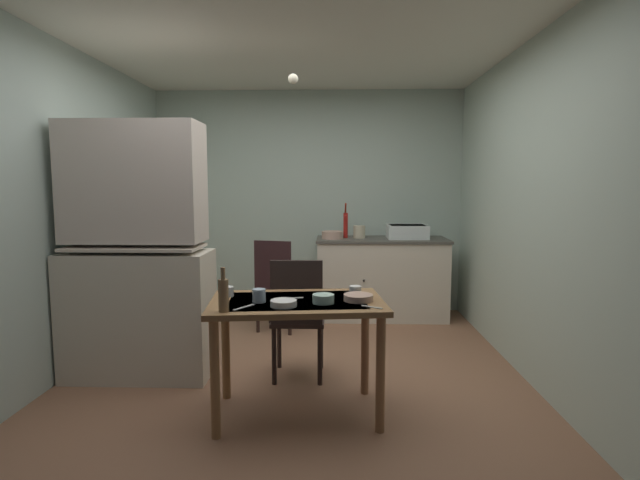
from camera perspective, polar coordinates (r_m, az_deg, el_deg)
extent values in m
plane|color=#936449|center=(3.90, -3.02, -15.84)|extent=(5.28, 5.28, 0.00)
cube|color=#B1C6B9|center=(5.80, -1.31, 4.46)|extent=(3.64, 0.10, 2.57)
cube|color=#B2C7BD|center=(4.19, -28.82, 2.95)|extent=(0.10, 4.38, 2.57)
cube|color=#B5C8B7|center=(3.91, 24.50, 2.98)|extent=(0.10, 4.38, 2.57)
cube|color=white|center=(3.79, -3.27, 23.88)|extent=(3.64, 4.38, 0.10)
cube|color=beige|center=(4.06, -20.29, -8.12)|extent=(1.10, 0.48, 0.97)
cube|color=beige|center=(3.94, -20.86, 6.28)|extent=(1.01, 0.41, 0.89)
cube|color=beige|center=(3.95, -20.72, -0.79)|extent=(0.99, 0.43, 0.02)
cube|color=beige|center=(5.55, 7.15, -4.55)|extent=(1.42, 0.60, 0.86)
cube|color=#54524A|center=(5.48, 7.21, 0.04)|extent=(1.45, 0.63, 0.03)
sphere|color=#2D2823|center=(5.22, 5.15, -4.74)|extent=(0.02, 0.02, 0.02)
cube|color=white|center=(5.51, 10.11, 0.96)|extent=(0.44, 0.34, 0.15)
cube|color=black|center=(5.50, 10.13, 1.69)|extent=(0.38, 0.28, 0.01)
cylinder|color=#B21E19|center=(5.49, 3.00, 1.71)|extent=(0.05, 0.05, 0.28)
cylinder|color=#B21E19|center=(5.41, 3.02, 2.71)|extent=(0.03, 0.12, 0.03)
cylinder|color=#AC2A14|center=(5.54, 3.00, 3.72)|extent=(0.02, 0.16, 0.12)
cylinder|color=tan|center=(5.40, 1.44, 0.59)|extent=(0.23, 0.23, 0.08)
cylinder|color=beige|center=(5.48, 4.60, 0.95)|extent=(0.13, 0.13, 0.14)
cube|color=#976B40|center=(3.13, -2.69, -7.34)|extent=(1.16, 0.78, 0.04)
cube|color=silver|center=(3.13, -2.69, -7.04)|extent=(0.90, 0.61, 0.00)
cylinder|color=#9E6F44|center=(3.01, -12.14, -15.56)|extent=(0.06, 0.06, 0.72)
cylinder|color=#996842|center=(3.04, 7.05, -15.25)|extent=(0.06, 0.06, 0.72)
cylinder|color=#9C693B|center=(3.52, -10.92, -12.25)|extent=(0.06, 0.06, 0.72)
cylinder|color=#9C6543|center=(3.55, 5.27, -12.03)|extent=(0.06, 0.06, 0.72)
cube|color=black|center=(3.82, -2.53, -9.23)|extent=(0.40, 0.40, 0.03)
cube|color=#2C2220|center=(3.58, -2.76, -6.14)|extent=(0.38, 0.03, 0.47)
cylinder|color=black|center=(4.04, 0.12, -11.78)|extent=(0.04, 0.04, 0.43)
cylinder|color=black|center=(4.06, -4.78, -11.70)|extent=(0.04, 0.04, 0.43)
cylinder|color=black|center=(3.72, -0.01, -13.41)|extent=(0.04, 0.04, 0.43)
cylinder|color=black|center=(3.74, -5.36, -13.30)|extent=(0.04, 0.04, 0.43)
cube|color=#30201B|center=(5.06, -4.75, -5.59)|extent=(0.48, 0.48, 0.03)
cube|color=#2F1B1D|center=(4.84, -5.54, -3.00)|extent=(0.37, 0.11, 0.49)
cylinder|color=#30201B|center=(5.21, -2.30, -7.73)|extent=(0.04, 0.04, 0.41)
cylinder|color=#30201B|center=(5.32, -5.82, -7.46)|extent=(0.04, 0.04, 0.41)
cylinder|color=#30201B|center=(4.90, -3.54, -8.65)|extent=(0.04, 0.04, 0.41)
cylinder|color=#30201B|center=(5.02, -7.25, -8.33)|extent=(0.04, 0.04, 0.41)
cylinder|color=tan|center=(3.12, 4.49, -6.69)|extent=(0.19, 0.19, 0.04)
cylinder|color=#ADD1C1|center=(3.05, 0.38, -6.85)|extent=(0.13, 0.13, 0.05)
cylinder|color=white|center=(2.98, -4.31, -7.35)|extent=(0.16, 0.16, 0.04)
cylinder|color=white|center=(3.30, 4.14, -5.83)|extent=(0.08, 0.08, 0.06)
cylinder|color=#9EB2C6|center=(3.09, -7.12, -6.44)|extent=(0.08, 0.08, 0.08)
cylinder|color=white|center=(3.28, -10.73, -5.91)|extent=(0.08, 0.08, 0.06)
cylinder|color=olive|center=(2.88, -11.18, -6.37)|extent=(0.06, 0.06, 0.19)
cylinder|color=olive|center=(2.86, -11.23, -3.84)|extent=(0.03, 0.03, 0.07)
cube|color=silver|center=(2.97, -8.85, -7.75)|extent=(0.11, 0.16, 0.00)
cube|color=beige|center=(3.17, -3.40, -6.80)|extent=(0.16, 0.06, 0.00)
cube|color=beige|center=(3.31, -7.11, -6.29)|extent=(0.03, 0.13, 0.00)
cube|color=beige|center=(2.96, 6.05, -7.78)|extent=(0.13, 0.09, 0.00)
sphere|color=#F9EFCC|center=(4.02, -3.15, 18.22)|extent=(0.08, 0.08, 0.08)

